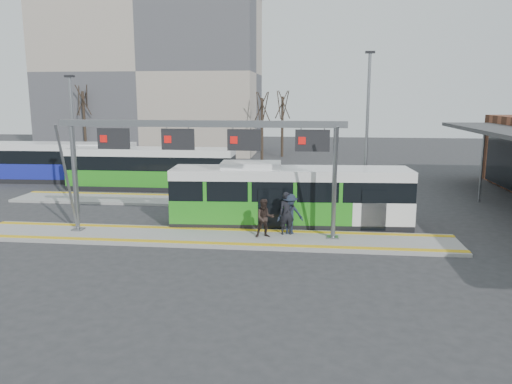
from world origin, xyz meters
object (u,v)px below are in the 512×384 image
at_px(hero_bus, 290,197).
at_px(passenger_a, 287,213).
at_px(gantry, 203,144).
at_px(passenger_b, 265,218).
at_px(passenger_c, 290,214).

height_order(hero_bus, passenger_a, hero_bus).
distance_m(gantry, passenger_b, 4.31).
relative_size(hero_bus, passenger_c, 6.34).
bearing_deg(passenger_c, hero_bus, 79.07).
xyz_separation_m(hero_bus, passenger_c, (0.11, -1.98, -0.39)).
relative_size(passenger_b, passenger_c, 0.94).
bearing_deg(gantry, passenger_b, -3.43).
bearing_deg(passenger_a, passenger_c, 18.35).
relative_size(passenger_a, passenger_c, 1.05).
bearing_deg(passenger_b, gantry, 160.82).
distance_m(passenger_b, passenger_c, 1.31).
height_order(passenger_b, passenger_c, passenger_c).
bearing_deg(passenger_a, passenger_b, -163.71).
distance_m(hero_bus, passenger_b, 2.89).
relative_size(gantry, passenger_a, 6.63).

